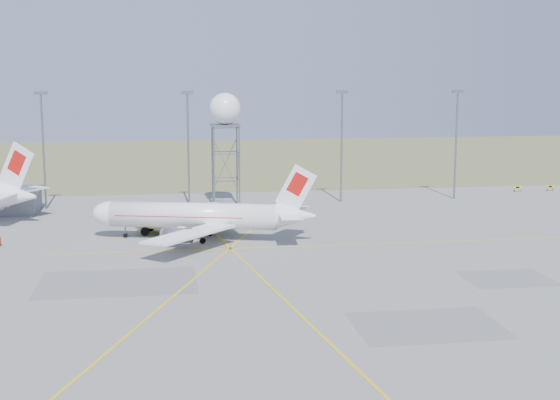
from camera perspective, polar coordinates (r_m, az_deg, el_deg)
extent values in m
plane|color=gray|center=(78.48, 2.50, -8.35)|extent=(400.00, 400.00, 0.00)
cube|color=#626B3B|center=(215.14, -4.69, 3.00)|extent=(400.00, 120.00, 0.03)
cylinder|color=slate|center=(141.50, -16.91, 3.36)|extent=(0.36, 0.36, 20.00)
cube|color=slate|center=(140.86, -17.11, 7.48)|extent=(2.20, 0.50, 0.60)
cylinder|color=slate|center=(140.09, -6.72, 3.64)|extent=(0.36, 0.36, 20.00)
cube|color=slate|center=(139.44, -6.81, 7.81)|extent=(2.20, 0.50, 0.60)
cylinder|color=slate|center=(143.74, 4.52, 3.82)|extent=(0.36, 0.36, 20.00)
cube|color=slate|center=(143.11, 4.58, 7.89)|extent=(2.20, 0.50, 0.60)
cylinder|color=slate|center=(150.25, 12.74, 3.86)|extent=(0.36, 0.36, 20.00)
cube|color=slate|center=(149.65, 12.89, 7.75)|extent=(2.20, 0.50, 0.60)
cylinder|color=black|center=(162.80, 16.78, 0.70)|extent=(0.10, 0.10, 0.80)
cylinder|color=black|center=(163.32, 17.16, 0.71)|extent=(0.10, 0.10, 0.80)
cube|color=yellow|center=(162.98, 16.98, 0.89)|extent=(1.60, 0.15, 0.50)
cube|color=black|center=(162.91, 16.99, 0.89)|extent=(0.80, 0.03, 0.30)
cylinder|color=black|center=(165.91, 18.97, 0.75)|extent=(0.10, 0.10, 0.80)
cylinder|color=black|center=(166.47, 19.33, 0.75)|extent=(0.10, 0.10, 0.80)
cube|color=yellow|center=(166.11, 19.16, 0.94)|extent=(1.60, 0.15, 0.50)
cube|color=black|center=(166.04, 19.17, 0.93)|extent=(0.80, 0.03, 0.30)
cylinder|color=white|center=(112.22, -6.35, -1.13)|extent=(24.12, 9.83, 3.69)
ellipsoid|color=white|center=(115.47, -12.16, -0.99)|extent=(6.66, 5.10, 3.69)
cube|color=black|center=(115.73, -12.69, -0.71)|extent=(1.88, 2.32, 0.90)
cone|color=white|center=(109.86, 1.18, -1.16)|extent=(6.31, 5.01, 3.69)
cube|color=white|center=(109.21, 1.19, 0.84)|extent=(5.78, 1.81, 6.94)
cube|color=red|center=(109.10, 1.28, 1.18)|extent=(3.15, 1.13, 3.56)
cube|color=white|center=(112.71, 1.09, -0.65)|extent=(4.17, 5.67, 0.17)
cube|color=white|center=(106.93, 0.79, -1.20)|extent=(4.17, 5.67, 0.17)
cube|color=white|center=(120.09, -4.82, -0.86)|extent=(7.13, 15.33, 0.33)
cube|color=white|center=(104.16, -6.61, -2.48)|extent=(13.05, 14.03, 0.33)
cylinder|color=slate|center=(117.88, -6.19, -1.49)|extent=(4.29, 3.06, 2.12)
cylinder|color=slate|center=(107.67, -7.44, -2.55)|extent=(4.29, 3.06, 2.12)
cube|color=red|center=(112.63, -7.26, -1.06)|extent=(18.78, 8.42, 0.11)
cylinder|color=black|center=(115.48, -11.24, -2.52)|extent=(0.79, 0.79, 0.83)
cube|color=black|center=(112.44, -5.40, -2.70)|extent=(2.34, 5.58, 0.83)
cylinder|color=slate|center=(112.35, -5.40, -2.49)|extent=(0.27, 0.27, 1.66)
cone|color=white|center=(130.03, -18.62, 0.29)|extent=(7.73, 6.77, 4.32)
cube|color=white|center=(129.42, -18.72, 2.28)|extent=(6.34, 3.39, 8.13)
cube|color=red|center=(129.21, -18.66, 2.61)|extent=(3.49, 2.00, 4.17)
cube|color=white|center=(133.02, -17.93, 0.76)|extent=(5.76, 6.86, 0.19)
cube|color=white|center=(127.56, -19.75, 0.31)|extent=(5.76, 6.86, 0.19)
cylinder|color=slate|center=(136.96, -4.85, 2.38)|extent=(0.27, 0.27, 14.49)
cylinder|color=slate|center=(137.32, -2.99, 2.42)|extent=(0.27, 0.27, 14.49)
cylinder|color=slate|center=(141.72, -3.17, 2.64)|extent=(0.27, 0.27, 14.49)
cylinder|color=slate|center=(141.37, -4.97, 2.60)|extent=(0.27, 0.27, 14.49)
cube|color=slate|center=(138.64, -4.03, 5.49)|extent=(5.06, 5.06, 0.28)
sphere|color=white|center=(138.48, -4.04, 6.68)|extent=(5.57, 5.57, 5.57)
cube|color=yellow|center=(117.04, -7.93, -1.34)|extent=(10.73, 5.55, 2.50)
cube|color=yellow|center=(116.16, -6.18, -0.87)|extent=(3.35, 3.70, 1.59)
cube|color=black|center=(116.01, -5.80, -0.82)|extent=(0.75, 2.91, 1.14)
cube|color=slate|center=(117.01, -8.49, -0.62)|extent=(6.14, 3.89, 0.45)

